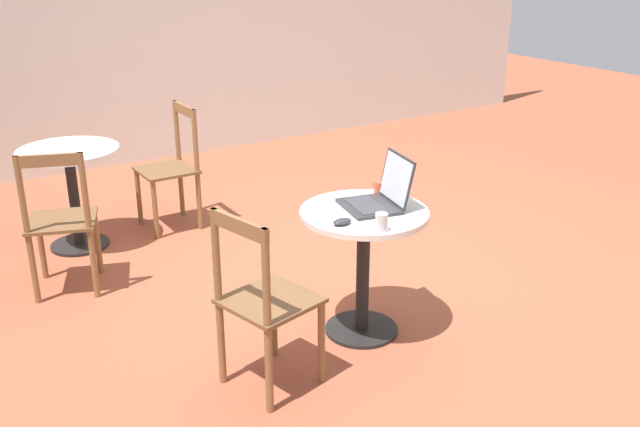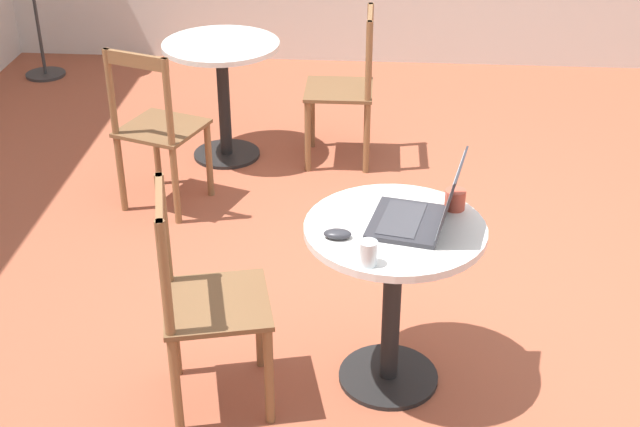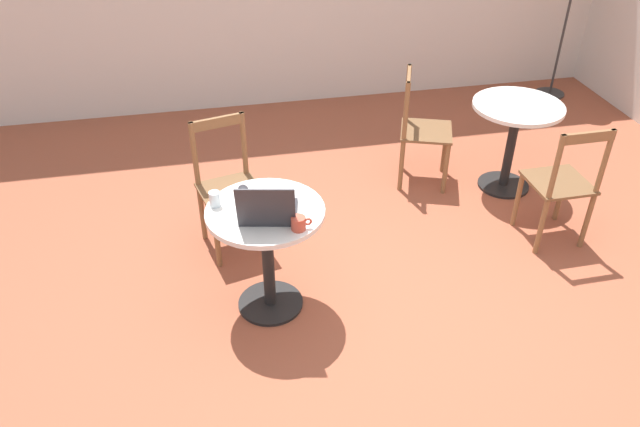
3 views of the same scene
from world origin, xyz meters
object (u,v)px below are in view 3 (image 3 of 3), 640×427
mouse (243,189)px  mug (299,223)px  cafe_table_mid (514,126)px  drinking_glass (215,199)px  chair_near_back (229,188)px  chair_mid_left (421,130)px  cafe_table_near (267,236)px  chair_mid_front (562,185)px  laptop (268,210)px

mouse → mug: (0.25, -0.43, 0.02)m
cafe_table_mid → drinking_glass: drinking_glass is taller
mug → drinking_glass: drinking_glass is taller
chair_near_back → drinking_glass: chair_near_back is taller
chair_mid_left → drinking_glass: chair_mid_left is taller
chair_near_back → cafe_table_mid: bearing=7.9°
cafe_table_near → chair_mid_front: 2.04m
cafe_table_near → cafe_table_mid: (2.01, 0.99, 0.00)m
chair_mid_left → mouse: chair_mid_left is taller
cafe_table_mid → chair_mid_left: size_ratio=0.78×
cafe_table_near → chair_mid_front: chair_mid_front is taller
laptop → drinking_glass: laptop is taller
chair_mid_front → mouse: (-2.11, -0.07, 0.28)m
chair_near_back → chair_mid_front: bearing=-10.7°
chair_near_back → mouse: bearing=-82.1°
cafe_table_near → mug: mug is taller
cafe_table_mid → laptop: size_ratio=1.92×
cafe_table_near → chair_mid_front: bearing=7.7°
cafe_table_mid → mouse: bearing=-159.6°
cafe_table_near → laptop: (0.01, -0.09, 0.23)m
cafe_table_near → cafe_table_mid: 2.24m
cafe_table_mid → chair_mid_front: bearing=-89.4°
chair_mid_front → chair_mid_left: bearing=124.6°
chair_mid_front → drinking_glass: 2.31m
chair_mid_front → mouse: size_ratio=9.02×
cafe_table_near → chair_mid_left: 1.83m
mouse → mug: size_ratio=0.89×
cafe_table_mid → chair_mid_left: (-0.65, 0.23, -0.08)m
mouse → chair_mid_front: bearing=1.9°
chair_near_back → mouse: size_ratio=9.02×
mouse → chair_near_back: bearing=97.9°
chair_mid_left → mouse: bearing=-145.0°
chair_mid_front → laptop: bearing=-169.7°
cafe_table_mid → chair_near_back: size_ratio=0.78×
cafe_table_near → chair_mid_left: bearing=42.0°
chair_mid_left → mug: chair_mid_left is taller
chair_near_back → chair_mid_left: 1.62m
chair_near_back → mug: size_ratio=7.99×
chair_mid_left → mouse: 1.80m
cafe_table_near → chair_mid_left: chair_mid_left is taller
chair_mid_front → mouse: bearing=-178.1°
cafe_table_mid → laptop: 2.29m
chair_mid_front → mug: (-1.86, -0.49, 0.30)m
chair_near_back → mouse: chair_near_back is taller
chair_mid_front → laptop: 2.07m
laptop → mug: bearing=-41.9°
chair_mid_left → mouse: size_ratio=9.02×
chair_near_back → chair_mid_left: same height
cafe_table_near → laptop: 0.25m
cafe_table_near → laptop: bearing=-86.0°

